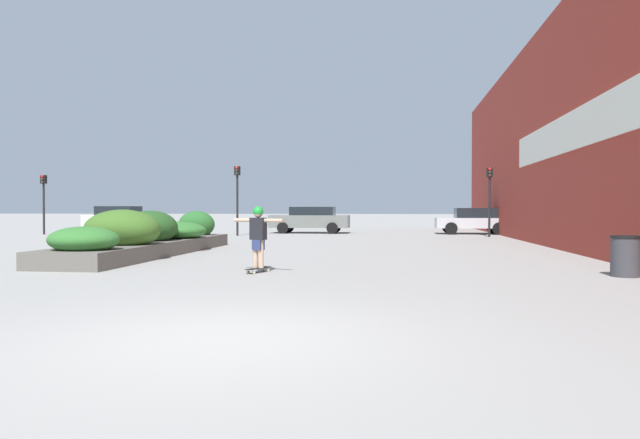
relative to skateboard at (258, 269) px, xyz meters
The scene contains 13 objects.
ground_plane 6.16m from the skateboard, 79.50° to the right, with size 300.00×300.00×0.00m, color gray.
building_wall_right 14.02m from the skateboard, 50.42° to the left, with size 0.67×38.32×8.17m.
planter_box 6.05m from the skateboard, 135.56° to the left, with size 2.09×9.48×1.34m.
skateboard is the anchor object (origin of this frame).
skateboarder 0.82m from the skateboard, 63.43° to the right, with size 1.18×0.50×1.31m.
trash_bin 7.45m from the skateboard, ahead, with size 0.56×0.56×0.82m.
car_leftmost 19.93m from the skateboard, 95.27° to the left, with size 4.42×1.91×1.47m.
car_center_left 23.78m from the skateboard, 123.48° to the left, with size 4.06×1.91×1.52m.
car_center_right 21.06m from the skateboard, 70.28° to the left, with size 3.93×1.98×1.41m.
car_rightmost 28.31m from the skateboard, 53.90° to the left, with size 4.43×1.90×1.45m.
traffic_light_left 17.06m from the skateboard, 107.26° to the left, with size 0.28×0.30×3.51m.
traffic_light_right 18.18m from the skateboard, 65.78° to the left, with size 0.28×0.30×3.34m.
traffic_light_far_left 22.68m from the skateboard, 133.87° to the left, with size 0.28×0.30×3.16m.
Camera 1 is at (1.76, -5.76, 1.35)m, focal length 32.00 mm.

